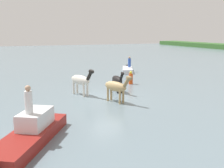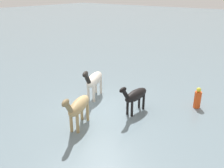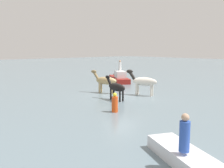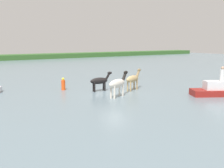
{
  "view_description": "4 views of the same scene",
  "coord_description": "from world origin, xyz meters",
  "px_view_note": "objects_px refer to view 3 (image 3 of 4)",
  "views": [
    {
      "loc": [
        17.6,
        -6.58,
        4.53
      ],
      "look_at": [
        0.81,
        0.2,
        0.99
      ],
      "focal_mm": 43.5,
      "sensor_mm": 36.0,
      "label": 1
    },
    {
      "loc": [
        8.51,
        7.13,
        5.92
      ],
      "look_at": [
        -0.95,
        -0.28,
        1.13
      ],
      "focal_mm": 38.55,
      "sensor_mm": 36.0,
      "label": 2
    },
    {
      "loc": [
        -14.03,
        13.08,
        3.67
      ],
      "look_at": [
        0.72,
        0.36,
        0.91
      ],
      "focal_mm": 40.52,
      "sensor_mm": 36.0,
      "label": 3
    },
    {
      "loc": [
        -11.8,
        -17.12,
        4.31
      ],
      "look_at": [
        0.02,
        0.61,
        0.66
      ],
      "focal_mm": 39.42,
      "sensor_mm": 36.0,
      "label": 4
    }
  ],
  "objects_px": {
    "horse_dark_mare": "(143,82)",
    "person_boatman_standing": "(120,66)",
    "boat_dinghy_port": "(119,79)",
    "boat_launch_far": "(189,163)",
    "horse_gray_outer": "(116,87)",
    "buoy_channel_marker": "(115,103)",
    "horse_chestnut_trailing": "(105,81)",
    "person_watcher_seated": "(185,134)"
  },
  "relations": [
    {
      "from": "horse_dark_mare",
      "to": "person_boatman_standing",
      "type": "xyz_separation_m",
      "value": [
        7.3,
        -4.22,
        0.66
      ]
    },
    {
      "from": "horse_dark_mare",
      "to": "person_boatman_standing",
      "type": "relative_size",
      "value": 2.12
    },
    {
      "from": "horse_chestnut_trailing",
      "to": "buoy_channel_marker",
      "type": "bearing_deg",
      "value": 124.79
    },
    {
      "from": "boat_dinghy_port",
      "to": "boat_launch_far",
      "type": "distance_m",
      "value": 20.5
    },
    {
      "from": "boat_dinghy_port",
      "to": "person_boatman_standing",
      "type": "xyz_separation_m",
      "value": [
        -0.1,
        -0.01,
        1.43
      ]
    },
    {
      "from": "horse_chestnut_trailing",
      "to": "boat_launch_far",
      "type": "height_order",
      "value": "horse_chestnut_trailing"
    },
    {
      "from": "horse_chestnut_trailing",
      "to": "boat_dinghy_port",
      "type": "bearing_deg",
      "value": -72.25
    },
    {
      "from": "boat_dinghy_port",
      "to": "boat_launch_far",
      "type": "xyz_separation_m",
      "value": [
        -16.51,
        12.16,
        -0.16
      ]
    },
    {
      "from": "boat_dinghy_port",
      "to": "horse_dark_mare",
      "type": "bearing_deg",
      "value": 1.21
    },
    {
      "from": "horse_chestnut_trailing",
      "to": "boat_launch_far",
      "type": "xyz_separation_m",
      "value": [
        -11.89,
        6.38,
        -0.87
      ]
    },
    {
      "from": "horse_gray_outer",
      "to": "person_boatman_standing",
      "type": "relative_size",
      "value": 1.83
    },
    {
      "from": "horse_dark_mare",
      "to": "buoy_channel_marker",
      "type": "bearing_deg",
      "value": 93.92
    },
    {
      "from": "person_boatman_standing",
      "to": "person_watcher_seated",
      "type": "height_order",
      "value": "person_boatman_standing"
    },
    {
      "from": "boat_launch_far",
      "to": "person_boatman_standing",
      "type": "distance_m",
      "value": 20.49
    },
    {
      "from": "horse_gray_outer",
      "to": "horse_dark_mare",
      "type": "bearing_deg",
      "value": -88.34
    },
    {
      "from": "person_watcher_seated",
      "to": "buoy_channel_marker",
      "type": "relative_size",
      "value": 1.04
    },
    {
      "from": "horse_dark_mare",
      "to": "boat_dinghy_port",
      "type": "height_order",
      "value": "horse_dark_mare"
    },
    {
      "from": "horse_dark_mare",
      "to": "person_watcher_seated",
      "type": "height_order",
      "value": "horse_dark_mare"
    },
    {
      "from": "horse_dark_mare",
      "to": "horse_gray_outer",
      "type": "distance_m",
      "value": 2.82
    },
    {
      "from": "boat_launch_far",
      "to": "buoy_channel_marker",
      "type": "xyz_separation_m",
      "value": [
        6.67,
        -2.81,
        0.35
      ]
    },
    {
      "from": "horse_chestnut_trailing",
      "to": "horse_dark_mare",
      "type": "distance_m",
      "value": 3.19
    },
    {
      "from": "person_watcher_seated",
      "to": "horse_dark_mare",
      "type": "bearing_deg",
      "value": -42.02
    },
    {
      "from": "horse_dark_mare",
      "to": "boat_launch_far",
      "type": "distance_m",
      "value": 12.12
    },
    {
      "from": "boat_dinghy_port",
      "to": "buoy_channel_marker",
      "type": "relative_size",
      "value": 4.5
    },
    {
      "from": "boat_launch_far",
      "to": "buoy_channel_marker",
      "type": "relative_size",
      "value": 3.39
    },
    {
      "from": "buoy_channel_marker",
      "to": "person_watcher_seated",
      "type": "bearing_deg",
      "value": 155.39
    },
    {
      "from": "boat_dinghy_port",
      "to": "boat_launch_far",
      "type": "relative_size",
      "value": 1.33
    },
    {
      "from": "horse_dark_mare",
      "to": "horse_gray_outer",
      "type": "height_order",
      "value": "horse_dark_mare"
    },
    {
      "from": "person_watcher_seated",
      "to": "buoy_channel_marker",
      "type": "height_order",
      "value": "person_watcher_seated"
    },
    {
      "from": "person_boatman_standing",
      "to": "boat_dinghy_port",
      "type": "bearing_deg",
      "value": 3.74
    },
    {
      "from": "horse_dark_mare",
      "to": "person_boatman_standing",
      "type": "distance_m",
      "value": 8.46
    },
    {
      "from": "boat_launch_far",
      "to": "person_boatman_standing",
      "type": "bearing_deg",
      "value": -13.1
    },
    {
      "from": "horse_gray_outer",
      "to": "buoy_channel_marker",
      "type": "relative_size",
      "value": 1.91
    },
    {
      "from": "horse_chestnut_trailing",
      "to": "person_watcher_seated",
      "type": "distance_m",
      "value": 13.55
    },
    {
      "from": "horse_chestnut_trailing",
      "to": "person_watcher_seated",
      "type": "height_order",
      "value": "horse_chestnut_trailing"
    },
    {
      "from": "boat_dinghy_port",
      "to": "person_watcher_seated",
      "type": "height_order",
      "value": "person_watcher_seated"
    },
    {
      "from": "horse_dark_mare",
      "to": "horse_gray_outer",
      "type": "xyz_separation_m",
      "value": [
        0.05,
        2.81,
        -0.16
      ]
    },
    {
      "from": "horse_gray_outer",
      "to": "person_watcher_seated",
      "type": "bearing_deg",
      "value": 152.23
    },
    {
      "from": "boat_dinghy_port",
      "to": "buoy_channel_marker",
      "type": "height_order",
      "value": "boat_dinghy_port"
    },
    {
      "from": "horse_gray_outer",
      "to": "buoy_channel_marker",
      "type": "bearing_deg",
      "value": 139.72
    },
    {
      "from": "boat_dinghy_port",
      "to": "boat_launch_far",
      "type": "bearing_deg",
      "value": -5.51
    },
    {
      "from": "horse_chestnut_trailing",
      "to": "person_watcher_seated",
      "type": "xyz_separation_m",
      "value": [
        -11.83,
        6.59,
        0.08
      ]
    }
  ]
}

